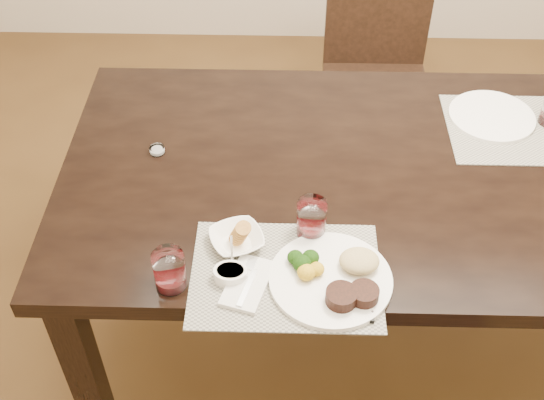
{
  "coord_description": "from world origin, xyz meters",
  "views": [
    {
      "loc": [
        -0.36,
        -1.46,
        2.03
      ],
      "look_at": [
        -0.39,
        -0.2,
        0.82
      ],
      "focal_mm": 45.0,
      "sensor_mm": 36.0,
      "label": 1
    }
  ],
  "objects_px": {
    "cracker_bowl": "(237,239)",
    "far_plate": "(492,116)",
    "chair_far": "(376,64)",
    "wine_glass_near": "(311,220)",
    "dinner_plate": "(337,278)",
    "steak_knife": "(371,296)"
  },
  "relations": [
    {
      "from": "wine_glass_near",
      "to": "far_plate",
      "type": "bearing_deg",
      "value": 41.62
    },
    {
      "from": "wine_glass_near",
      "to": "far_plate",
      "type": "xyz_separation_m",
      "value": [
        0.56,
        0.5,
        -0.04
      ]
    },
    {
      "from": "dinner_plate",
      "to": "cracker_bowl",
      "type": "bearing_deg",
      "value": 146.62
    },
    {
      "from": "far_plate",
      "to": "cracker_bowl",
      "type": "bearing_deg",
      "value": -144.02
    },
    {
      "from": "chair_far",
      "to": "wine_glass_near",
      "type": "xyz_separation_m",
      "value": [
        -0.29,
        -1.19,
        0.3
      ]
    },
    {
      "from": "cracker_bowl",
      "to": "dinner_plate",
      "type": "bearing_deg",
      "value": -25.47
    },
    {
      "from": "chair_far",
      "to": "steak_knife",
      "type": "relative_size",
      "value": 3.91
    },
    {
      "from": "cracker_bowl",
      "to": "wine_glass_near",
      "type": "bearing_deg",
      "value": 13.34
    },
    {
      "from": "chair_far",
      "to": "cracker_bowl",
      "type": "xyz_separation_m",
      "value": [
        -0.48,
        -1.23,
        0.27
      ]
    },
    {
      "from": "steak_knife",
      "to": "cracker_bowl",
      "type": "xyz_separation_m",
      "value": [
        -0.32,
        0.16,
        0.01
      ]
    },
    {
      "from": "chair_far",
      "to": "cracker_bowl",
      "type": "relative_size",
      "value": 5.19
    },
    {
      "from": "cracker_bowl",
      "to": "far_plate",
      "type": "bearing_deg",
      "value": 35.98
    },
    {
      "from": "chair_far",
      "to": "steak_knife",
      "type": "height_order",
      "value": "chair_far"
    },
    {
      "from": "dinner_plate",
      "to": "steak_knife",
      "type": "relative_size",
      "value": 1.29
    },
    {
      "from": "dinner_plate",
      "to": "steak_knife",
      "type": "bearing_deg",
      "value": -36.98
    },
    {
      "from": "chair_far",
      "to": "cracker_bowl",
      "type": "distance_m",
      "value": 1.35
    },
    {
      "from": "chair_far",
      "to": "dinner_plate",
      "type": "distance_m",
      "value": 1.39
    },
    {
      "from": "chair_far",
      "to": "far_plate",
      "type": "xyz_separation_m",
      "value": [
        0.27,
        -0.68,
        0.26
      ]
    },
    {
      "from": "dinner_plate",
      "to": "wine_glass_near",
      "type": "relative_size",
      "value": 2.87
    },
    {
      "from": "steak_knife",
      "to": "cracker_bowl",
      "type": "distance_m",
      "value": 0.36
    },
    {
      "from": "dinner_plate",
      "to": "far_plate",
      "type": "bearing_deg",
      "value": 44.78
    },
    {
      "from": "chair_far",
      "to": "cracker_bowl",
      "type": "bearing_deg",
      "value": -111.32
    }
  ]
}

